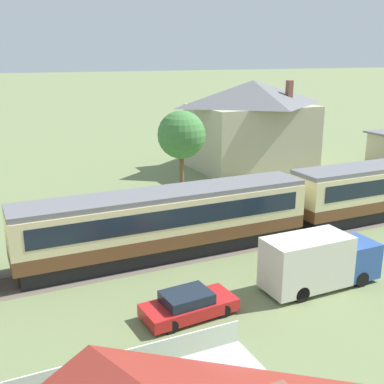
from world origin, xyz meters
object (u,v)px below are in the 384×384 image
at_px(delivery_truck_blue, 318,261).
at_px(yard_tree_0, 181,135).
at_px(parked_car_red, 189,305).
at_px(station_house_grey_roof, 252,123).
at_px(passenger_train, 171,219).

height_order(delivery_truck_blue, yard_tree_0, yard_tree_0).
xyz_separation_m(parked_car_red, yard_tree_0, (7.83, 18.45, 4.47)).
xyz_separation_m(station_house_grey_roof, parked_car_red, (-18.36, -24.41, -4.05)).
xyz_separation_m(passenger_train, yard_tree_0, (5.82, 11.56, 2.86)).
relative_size(passenger_train, parked_car_red, 20.63).
relative_size(station_house_grey_roof, delivery_truck_blue, 1.98).
bearing_deg(yard_tree_0, passenger_train, -116.71).
height_order(parked_car_red, delivery_truck_blue, delivery_truck_blue).
xyz_separation_m(parked_car_red, delivery_truck_blue, (7.18, -0.12, 0.83)).
relative_size(passenger_train, station_house_grey_roof, 7.33).
bearing_deg(delivery_truck_blue, parked_car_red, 179.05).
distance_m(passenger_train, delivery_truck_blue, 8.74).
distance_m(passenger_train, station_house_grey_roof, 24.08).
height_order(passenger_train, station_house_grey_roof, station_house_grey_roof).
xyz_separation_m(passenger_train, parked_car_red, (-2.02, -6.89, -1.61)).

